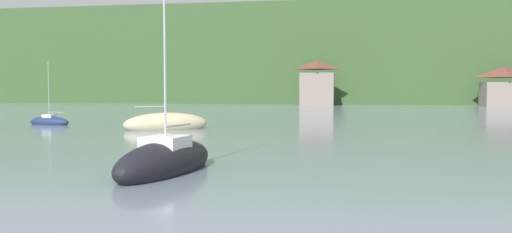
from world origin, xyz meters
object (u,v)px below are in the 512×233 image
Objects in this scene: shore_building_westcentral at (503,87)px; sailboat_far_6 at (49,122)px; sailboat_far_1 at (166,124)px; sailboat_near_2 at (166,161)px; shore_building_west at (317,84)px.

sailboat_far_6 is (-53.15, -54.97, -3.18)m from shore_building_westcentral.
sailboat_far_1 is 1.50× the size of sailboat_far_6.
sailboat_near_2 is at bearing -104.40° from sailboat_far_1.
sailboat_far_1 reaches higher than shore_building_westcentral.
shore_building_westcentral reaches higher than sailboat_far_6.
sailboat_near_2 is (-1.81, -77.37, -3.60)m from shore_building_west.
sailboat_near_2 is 29.62m from sailboat_far_6.
sailboat_far_1 is at bearing -125.53° from shore_building_westcentral.
shore_building_west reaches higher than sailboat_near_2.
shore_building_west reaches higher than shore_building_westcentral.
shore_building_west is at bearing -100.44° from sailboat_far_6.
shore_building_west is 32.52m from shore_building_westcentral.
shore_building_west is 0.97× the size of sailboat_near_2.
sailboat_far_6 is (-20.64, -54.51, -3.78)m from shore_building_west.
sailboat_near_2 is at bearing -113.80° from shore_building_westcentral.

